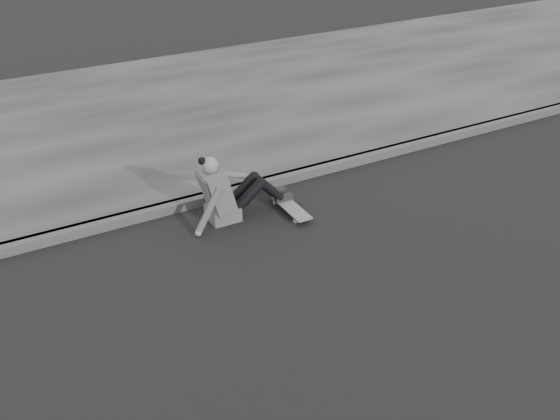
{
  "coord_description": "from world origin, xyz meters",
  "views": [
    {
      "loc": [
        -5.75,
        -3.98,
        3.96
      ],
      "look_at": [
        -2.89,
        1.2,
        0.5
      ],
      "focal_mm": 40.0,
      "sensor_mm": 36.0,
      "label": 1
    }
  ],
  "objects": [
    {
      "name": "skateboard",
      "position": [
        -2.39,
        1.85,
        0.07
      ],
      "size": [
        0.2,
        0.78,
        0.09
      ],
      "color": "#AAAAA4",
      "rests_on": "ground"
    },
    {
      "name": "curb",
      "position": [
        0.0,
        2.58,
        0.06
      ],
      "size": [
        24.0,
        0.16,
        0.12
      ],
      "primitive_type": "cube",
      "color": "#484848",
      "rests_on": "ground"
    },
    {
      "name": "ground",
      "position": [
        0.0,
        0.0,
        0.0
      ],
      "size": [
        80.0,
        80.0,
        0.0
      ],
      "primitive_type": "plane",
      "color": "black",
      "rests_on": "ground"
    },
    {
      "name": "seated_woman",
      "position": [
        -3.13,
        2.1,
        0.36
      ],
      "size": [
        1.38,
        0.46,
        0.88
      ],
      "color": "#58585B",
      "rests_on": "ground"
    },
    {
      "name": "sidewalk",
      "position": [
        0.0,
        5.6,
        0.06
      ],
      "size": [
        24.0,
        6.0,
        0.12
      ],
      "primitive_type": "cube",
      "color": "#3B3B3B",
      "rests_on": "ground"
    }
  ]
}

